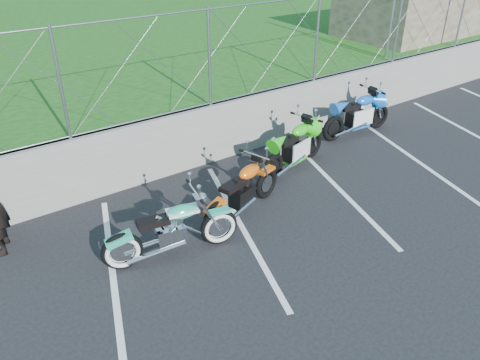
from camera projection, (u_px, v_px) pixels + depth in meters
ground at (277, 254)px, 7.62m from camera, size 90.00×90.00×0.00m
retaining_wall at (171, 144)px, 9.79m from camera, size 30.00×0.22×1.30m
grass_field at (39, 49)px, 16.88m from camera, size 30.00×20.00×1.30m
stone_building at (415, 6)px, 15.78m from camera, size 5.00×3.00×1.80m
chain_link_fence at (165, 66)px, 8.98m from camera, size 28.00×0.03×2.00m
sign_pole at (394, 2)px, 12.68m from camera, size 0.08×0.08×3.00m
parking_lines at (292, 204)px, 8.94m from camera, size 18.29×4.31×0.01m
cruiser_turquoise at (173, 232)px, 7.39m from camera, size 2.22×0.72×1.11m
naked_orange at (244, 192)px, 8.45m from camera, size 2.07×0.83×1.06m
sportbike_green at (295, 148)px, 10.03m from camera, size 2.08×0.77×1.09m
sportbike_blue at (358, 116)px, 11.64m from camera, size 2.17×0.77×1.13m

